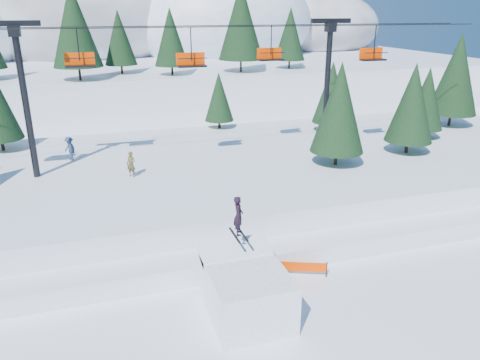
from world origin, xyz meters
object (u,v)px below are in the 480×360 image
object	(u,v)px
banner_near	(300,267)
jump_kicker	(246,289)
banner_far	(354,247)
chairlift	(175,71)

from	to	relation	value
banner_near	jump_kicker	bearing A→B (deg)	-149.56
jump_kicker	banner_near	distance (m)	4.43
jump_kicker	banner_far	distance (m)	8.40
jump_kicker	banner_near	world-z (taller)	jump_kicker
chairlift	banner_far	world-z (taller)	chairlift
chairlift	banner_far	xyz separation A→B (m)	(7.74, -12.59, -8.78)
banner_near	banner_far	size ratio (longest dim) A/B	0.93
banner_near	banner_far	world-z (taller)	same
jump_kicker	chairlift	size ratio (longest dim) A/B	0.12
chairlift	banner_far	distance (m)	17.19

